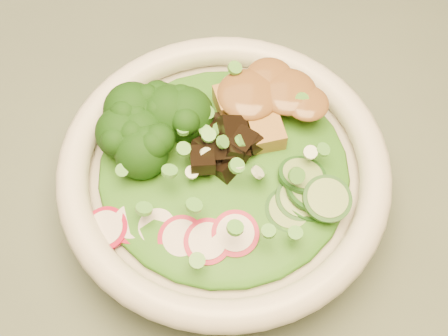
{
  "coord_description": "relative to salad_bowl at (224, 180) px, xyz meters",
  "views": [
    {
      "loc": [
        0.26,
        -0.24,
        1.18
      ],
      "look_at": [
        0.23,
        -0.03,
        0.8
      ],
      "focal_mm": 50.0,
      "sensor_mm": 36.0,
      "label": 1
    }
  ],
  "objects": [
    {
      "name": "mushroom_heap",
      "position": [
        0.0,
        0.01,
        0.03
      ],
      "size": [
        0.08,
        0.08,
        0.03
      ],
      "primitive_type": null,
      "rotation": [
        0.0,
        0.0,
        -0.42
      ],
      "color": "black",
      "rests_on": "salad_bowl"
    },
    {
      "name": "scallion_garnish",
      "position": [
        -0.0,
        0.0,
        0.04
      ],
      "size": [
        0.16,
        0.16,
        0.02
      ],
      "primitive_type": null,
      "color": "#4C9D37",
      "rests_on": "salad_bowl"
    },
    {
      "name": "salad_bowl",
      "position": [
        0.0,
        0.0,
        0.0
      ],
      "size": [
        0.23,
        0.23,
        0.06
      ],
      "rotation": [
        0.0,
        0.0,
        -0.42
      ],
      "color": "silver",
      "rests_on": "dining_table"
    },
    {
      "name": "radish_slices",
      "position": [
        -0.02,
        -0.05,
        0.02
      ],
      "size": [
        0.1,
        0.07,
        0.02
      ],
      "primitive_type": null,
      "rotation": [
        0.0,
        0.0,
        -0.42
      ],
      "color": "maroon",
      "rests_on": "salad_bowl"
    },
    {
      "name": "peanut_sauce",
      "position": [
        0.02,
        0.05,
        0.04
      ],
      "size": [
        0.06,
        0.05,
        0.01
      ],
      "primitive_type": "ellipsoid",
      "color": "brown",
      "rests_on": "tofu_cubes"
    },
    {
      "name": "broccoli_florets",
      "position": [
        -0.05,
        0.02,
        0.03
      ],
      "size": [
        0.09,
        0.08,
        0.04
      ],
      "primitive_type": null,
      "rotation": [
        0.0,
        0.0,
        -0.42
      ],
      "color": "black",
      "rests_on": "salad_bowl"
    },
    {
      "name": "tofu_cubes",
      "position": [
        0.02,
        0.05,
        0.03
      ],
      "size": [
        0.09,
        0.08,
        0.03
      ],
      "primitive_type": null,
      "rotation": [
        0.0,
        0.0,
        -0.42
      ],
      "color": "olive",
      "rests_on": "salad_bowl"
    },
    {
      "name": "lettuce_bed",
      "position": [
        -0.0,
        0.0,
        0.02
      ],
      "size": [
        0.18,
        0.18,
        0.02
      ],
      "primitive_type": "ellipsoid",
      "color": "#255511",
      "rests_on": "salad_bowl"
    },
    {
      "name": "cucumber_slices",
      "position": [
        0.05,
        -0.02,
        0.03
      ],
      "size": [
        0.08,
        0.08,
        0.03
      ],
      "primitive_type": null,
      "rotation": [
        0.0,
        0.0,
        -0.42
      ],
      "color": "#81A75D",
      "rests_on": "salad_bowl"
    }
  ]
}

